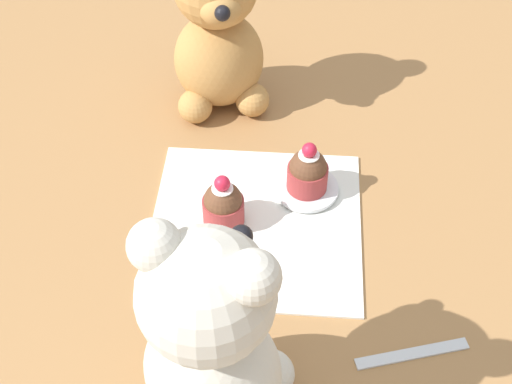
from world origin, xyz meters
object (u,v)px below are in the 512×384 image
(cupcake_near_tan_bear, at_px, (308,171))
(teaspoon, at_px, (412,353))
(teddy_bear_tan, at_px, (218,32))
(cupcake_near_cream_bear, at_px, (223,206))
(teddy_bear_cream, at_px, (212,337))
(saucer_plate, at_px, (306,188))

(cupcake_near_tan_bear, xyz_separation_m, teaspoon, (-0.11, 0.21, -0.03))
(teddy_bear_tan, relative_size, cupcake_near_tan_bear, 3.40)
(cupcake_near_cream_bear, bearing_deg, teaspoon, 142.93)
(teddy_bear_tan, distance_m, teaspoon, 0.45)
(teddy_bear_cream, distance_m, cupcake_near_cream_bear, 0.23)
(teddy_bear_tan, xyz_separation_m, cupcake_near_tan_bear, (-0.12, 0.16, -0.07))
(cupcake_near_tan_bear, height_order, teaspoon, cupcake_near_tan_bear)
(teddy_bear_tan, distance_m, cupcake_near_tan_bear, 0.21)
(teaspoon, bearing_deg, saucer_plate, -78.59)
(saucer_plate, relative_size, teaspoon, 0.66)
(teddy_bear_cream, distance_m, cupcake_near_tan_bear, 0.29)
(teddy_bear_cream, xyz_separation_m, cupcake_near_tan_bear, (-0.08, -0.27, -0.08))
(cupcake_near_cream_bear, height_order, saucer_plate, cupcake_near_cream_bear)
(teddy_bear_cream, relative_size, cupcake_near_cream_bear, 3.49)
(teddy_bear_cream, relative_size, saucer_plate, 3.22)
(teddy_bear_cream, relative_size, teaspoon, 2.11)
(teddy_bear_tan, bearing_deg, cupcake_near_tan_bear, -67.71)
(teddy_bear_tan, bearing_deg, teaspoon, -72.37)
(cupcake_near_cream_bear, bearing_deg, cupcake_near_tan_bear, -148.46)
(teddy_bear_cream, xyz_separation_m, teddy_bear_tan, (0.04, -0.44, -0.01))
(teddy_bear_cream, bearing_deg, teaspoon, -143.46)
(teddy_bear_tan, bearing_deg, cupcake_near_cream_bear, -97.02)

